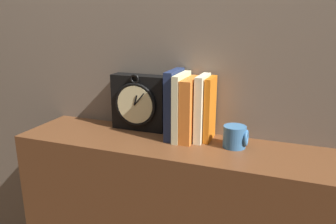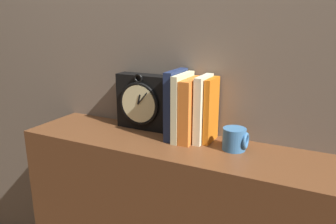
{
  "view_description": "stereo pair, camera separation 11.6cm",
  "coord_description": "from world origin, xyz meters",
  "px_view_note": "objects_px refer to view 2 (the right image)",
  "views": [
    {
      "loc": [
        0.39,
        -1.04,
        1.35
      ],
      "look_at": [
        0.0,
        0.0,
        1.03
      ],
      "focal_mm": 35.0,
      "sensor_mm": 36.0,
      "label": 1
    },
    {
      "loc": [
        0.5,
        -0.99,
        1.35
      ],
      "look_at": [
        0.0,
        0.0,
        1.03
      ],
      "focal_mm": 35.0,
      "sensor_mm": 36.0,
      "label": 2
    }
  ],
  "objects_px": {
    "book_slot0_navy": "(176,104)",
    "book_slot2_orange": "(191,110)",
    "clock": "(143,102)",
    "book_slot3_cream": "(203,109)",
    "mug": "(235,139)",
    "book_slot4_orange": "(211,110)",
    "book_slot1_cream": "(183,107)"
  },
  "relations": [
    {
      "from": "book_slot0_navy",
      "to": "book_slot4_orange",
      "type": "height_order",
      "value": "book_slot0_navy"
    },
    {
      "from": "book_slot0_navy",
      "to": "book_slot2_orange",
      "type": "distance_m",
      "value": 0.06
    },
    {
      "from": "book_slot3_cream",
      "to": "mug",
      "type": "height_order",
      "value": "book_slot3_cream"
    },
    {
      "from": "clock",
      "to": "book_slot0_navy",
      "type": "bearing_deg",
      "value": -12.04
    },
    {
      "from": "book_slot0_navy",
      "to": "book_slot2_orange",
      "type": "bearing_deg",
      "value": -3.39
    },
    {
      "from": "book_slot1_cream",
      "to": "book_slot3_cream",
      "type": "xyz_separation_m",
      "value": [
        0.07,
        0.01,
        -0.0
      ]
    },
    {
      "from": "book_slot3_cream",
      "to": "book_slot4_orange",
      "type": "relative_size",
      "value": 1.03
    },
    {
      "from": "mug",
      "to": "clock",
      "type": "bearing_deg",
      "value": 171.34
    },
    {
      "from": "book_slot2_orange",
      "to": "mug",
      "type": "height_order",
      "value": "book_slot2_orange"
    },
    {
      "from": "clock",
      "to": "mug",
      "type": "distance_m",
      "value": 0.41
    },
    {
      "from": "book_slot2_orange",
      "to": "book_slot3_cream",
      "type": "xyz_separation_m",
      "value": [
        0.04,
        0.01,
        0.01
      ]
    },
    {
      "from": "book_slot2_orange",
      "to": "mug",
      "type": "bearing_deg",
      "value": -7.27
    },
    {
      "from": "book_slot1_cream",
      "to": "mug",
      "type": "relative_size",
      "value": 2.88
    },
    {
      "from": "book_slot4_orange",
      "to": "book_slot3_cream",
      "type": "bearing_deg",
      "value": -161.91
    },
    {
      "from": "book_slot0_navy",
      "to": "book_slot4_orange",
      "type": "distance_m",
      "value": 0.13
    },
    {
      "from": "book_slot1_cream",
      "to": "mug",
      "type": "distance_m",
      "value": 0.22
    },
    {
      "from": "book_slot4_orange",
      "to": "clock",
      "type": "bearing_deg",
      "value": 176.66
    },
    {
      "from": "book_slot2_orange",
      "to": "book_slot4_orange",
      "type": "relative_size",
      "value": 0.98
    },
    {
      "from": "book_slot4_orange",
      "to": "book_slot2_orange",
      "type": "bearing_deg",
      "value": -162.39
    },
    {
      "from": "book_slot1_cream",
      "to": "book_slot0_navy",
      "type": "bearing_deg",
      "value": 170.04
    },
    {
      "from": "book_slot2_orange",
      "to": "mug",
      "type": "relative_size",
      "value": 2.69
    },
    {
      "from": "book_slot2_orange",
      "to": "book_slot4_orange",
      "type": "distance_m",
      "value": 0.07
    },
    {
      "from": "clock",
      "to": "book_slot0_navy",
      "type": "xyz_separation_m",
      "value": [
        0.16,
        -0.03,
        0.02
      ]
    },
    {
      "from": "book_slot0_navy",
      "to": "book_slot3_cream",
      "type": "bearing_deg",
      "value": 4.95
    },
    {
      "from": "clock",
      "to": "mug",
      "type": "relative_size",
      "value": 2.71
    },
    {
      "from": "book_slot1_cream",
      "to": "book_slot3_cream",
      "type": "relative_size",
      "value": 1.02
    },
    {
      "from": "clock",
      "to": "book_slot4_orange",
      "type": "relative_size",
      "value": 0.99
    },
    {
      "from": "book_slot0_navy",
      "to": "book_slot1_cream",
      "type": "bearing_deg",
      "value": -9.96
    },
    {
      "from": "book_slot3_cream",
      "to": "book_slot2_orange",
      "type": "bearing_deg",
      "value": -162.72
    },
    {
      "from": "book_slot4_orange",
      "to": "book_slot1_cream",
      "type": "bearing_deg",
      "value": -167.51
    },
    {
      "from": "book_slot0_navy",
      "to": "clock",
      "type": "bearing_deg",
      "value": 167.96
    },
    {
      "from": "book_slot1_cream",
      "to": "book_slot2_orange",
      "type": "xyz_separation_m",
      "value": [
        0.03,
        0.0,
        -0.01
      ]
    }
  ]
}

